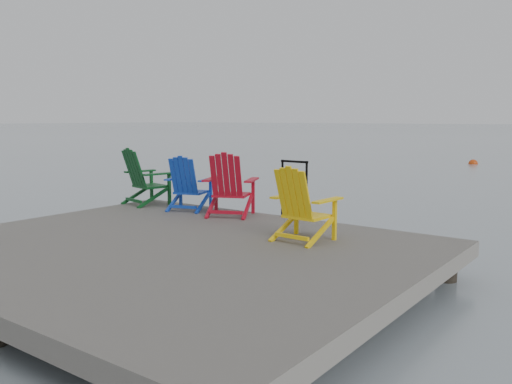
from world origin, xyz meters
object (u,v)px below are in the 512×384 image
Objects in this scene: chair_yellow at (302,204)px; buoy_b at (473,164)px; handrail at (294,183)px; chair_green at (144,177)px; chair_red at (229,185)px; chair_blue at (188,183)px.

buoy_b is at bearing 101.74° from chair_yellow.
handrail is 0.96× the size of chair_yellow.
chair_yellow is (3.81, -0.81, -0.03)m from chair_green.
chair_red is 2.43× the size of buoy_b.
buoy_b is at bearing 96.68° from handrail.
chair_blue is (-1.81, -0.46, -0.08)m from handrail.
chair_blue reaches higher than handrail.
chair_yellow reaches higher than chair_blue.
chair_yellow is at bearing -48.52° from chair_red.
chair_red is at bearing -18.77° from chair_blue.
chair_red is 1.06× the size of chair_yellow.
chair_red reaches higher than buoy_b.
handrail is 2.19× the size of buoy_b.
buoy_b is (-2.14, 18.29, -1.04)m from handrail.
chair_blue is (1.06, 0.01, -0.04)m from chair_green.
handrail is at bearing 21.88° from chair_green.
chair_green is at bearing -170.57° from handrail.
chair_yellow is at bearing -35.13° from chair_blue.
chair_yellow is at bearing -54.07° from handrail.
chair_green is 1.00× the size of chair_red.
chair_green is 1.07m from chair_blue.
handrail is 0.90× the size of chair_red.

